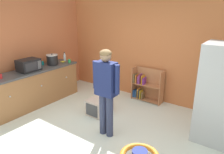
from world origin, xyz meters
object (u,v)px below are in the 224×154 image
banana_bunch (63,62)px  teal_cup (42,63)px  crock_pot (52,60)px  red_cup (0,76)px  standing_person (106,86)px  microwave (29,65)px  kitchen_counter (34,87)px  green_cup (69,61)px  pet_carrier (99,106)px  clear_bottle (65,57)px  refrigerator (221,94)px  bookshelf (146,86)px

banana_bunch → teal_cup: bearing=-118.7°
crock_pot → red_cup: 1.40m
standing_person → teal_cup: size_ratio=17.43×
microwave → teal_cup: microwave is taller
kitchen_counter → crock_pot: (0.02, 0.62, 0.58)m
crock_pot → kitchen_counter: bearing=-91.6°
crock_pot → microwave: bearing=-89.9°
kitchen_counter → teal_cup: (-0.19, 0.45, 0.50)m
microwave → green_cup: 1.12m
banana_bunch → teal_cup: (-0.27, -0.48, 0.02)m
pet_carrier → clear_bottle: clear_bottle is taller
refrigerator → red_cup: 4.33m
bookshelf → banana_bunch: banana_bunch is taller
clear_bottle → standing_person: bearing=-26.0°
crock_pot → banana_bunch: size_ratio=1.87×
kitchen_counter → standing_person: standing_person is taller
microwave → clear_bottle: (-0.05, 1.17, -0.04)m
teal_cup → red_cup: bearing=-79.7°
standing_person → microwave: bearing=-178.9°
pet_carrier → clear_bottle: bearing=162.2°
green_cup → banana_bunch: bearing=-147.7°
refrigerator → microwave: refrigerator is taller
microwave → teal_cup: 0.57m
bookshelf → standing_person: 1.99m
bookshelf → pet_carrier: bookshelf is taller
bookshelf → crock_pot: bearing=-149.9°
bookshelf → crock_pot: crock_pot is taller
kitchen_counter → green_cup: bearing=77.8°
microwave → green_cup: microwave is taller
kitchen_counter → green_cup: size_ratio=25.38×
red_cup → teal_cup: (-0.22, 1.23, 0.00)m
microwave → teal_cup: bearing=111.0°
kitchen_counter → banana_bunch: 1.05m
microwave → red_cup: bearing=-88.4°
banana_bunch → teal_cup: 0.55m
refrigerator → green_cup: refrigerator is taller
bookshelf → clear_bottle: 2.39m
pet_carrier → standing_person: bearing=-42.5°
standing_person → pet_carrier: (-0.64, 0.59, -0.81)m
standing_person → bookshelf: bearing=93.8°
microwave → crock_pot: crock_pot is taller
standing_person → banana_bunch: bearing=156.1°
pet_carrier → crock_pot: size_ratio=1.86×
bookshelf → standing_person: bearing=-86.2°
pet_carrier → green_cup: 1.67m
standing_person → red_cup: 2.35m
kitchen_counter → clear_bottle: clear_bottle is taller
refrigerator → teal_cup: bearing=-172.4°
kitchen_counter → banana_bunch: (0.08, 0.93, 0.48)m
kitchen_counter → green_cup: green_cup is taller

